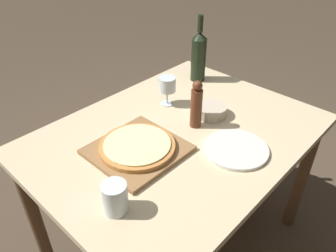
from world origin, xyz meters
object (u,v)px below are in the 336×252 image
(pizza, at_px, (137,146))
(wine_glass, at_px, (167,85))
(wine_bottle, at_px, (199,55))
(pepper_mill, at_px, (196,105))
(small_bowl, at_px, (211,110))

(pizza, bearing_deg, wine_glass, 115.69)
(pizza, relative_size, wine_bottle, 0.85)
(pepper_mill, relative_size, small_bowl, 1.54)
(pizza, relative_size, small_bowl, 2.11)
(wine_bottle, distance_m, small_bowl, 0.38)
(pepper_mill, height_order, small_bowl, pepper_mill)
(pizza, height_order, wine_glass, wine_glass)
(pizza, bearing_deg, wine_bottle, 109.14)
(pepper_mill, xyz_separation_m, small_bowl, (-0.00, 0.11, -0.08))
(pepper_mill, bearing_deg, small_bowl, 91.00)
(small_bowl, bearing_deg, pepper_mill, -89.00)
(wine_bottle, height_order, wine_glass, wine_bottle)
(pepper_mill, bearing_deg, wine_bottle, 127.79)
(wine_glass, bearing_deg, pizza, -64.31)
(wine_bottle, bearing_deg, wine_glass, -78.92)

